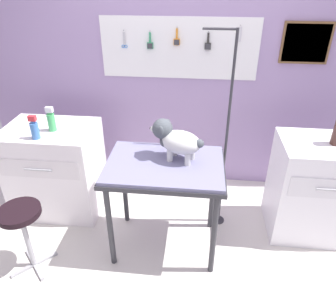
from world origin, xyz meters
TOP-DOWN VIEW (x-y plane):
  - ground at (0.00, 0.00)m, footprint 4.40×4.00m
  - rear_wall_panel at (0.01, 1.28)m, footprint 4.00×0.11m
  - grooming_table at (-0.04, 0.25)m, footprint 0.90×0.61m
  - grooming_arm at (0.42, 0.57)m, footprint 0.29×0.11m
  - dog at (0.03, 0.32)m, footprint 0.42×0.28m
  - counter_left at (-1.12, 0.63)m, footprint 0.80×0.58m
  - cabinet_right at (1.21, 0.57)m, footprint 0.68×0.54m
  - stool at (-1.06, -0.10)m, footprint 0.31×0.31m
  - shampoo_bottle at (-1.13, 0.45)m, footprint 0.07×0.07m
  - detangler_spray at (-1.05, 0.60)m, footprint 0.07×0.07m

SIDE VIEW (x-z plane):
  - ground at x=0.00m, z-range -0.04..0.00m
  - counter_left at x=-1.12m, z-range 0.00..0.87m
  - cabinet_right at x=1.21m, z-range 0.00..0.89m
  - stool at x=-1.06m, z-range 0.18..0.76m
  - grooming_table at x=-0.04m, z-range 0.32..1.15m
  - grooming_arm at x=0.42m, z-range -0.06..1.69m
  - shampoo_bottle at x=-1.13m, z-range 0.85..1.06m
  - detangler_spray at x=-1.05m, z-range 0.85..1.07m
  - dog at x=0.03m, z-range 0.84..1.15m
  - rear_wall_panel at x=0.01m, z-range 0.01..2.31m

